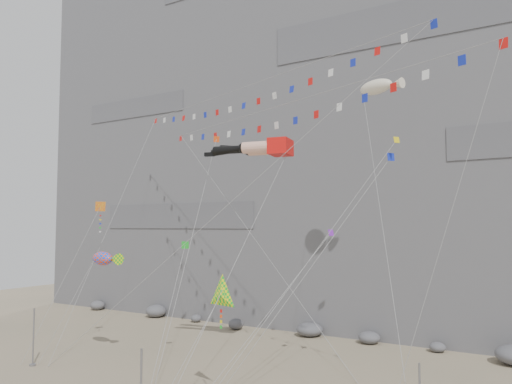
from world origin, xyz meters
TOP-DOWN VIEW (x-y plane):
  - ground at (0.00, 0.00)m, footprint 120.00×120.00m
  - cliff at (0.00, 32.00)m, footprint 80.00×28.00m
  - talus_boulders at (0.00, 17.00)m, footprint 60.00×3.00m
  - anchor_pole_left at (-13.97, -3.48)m, footprint 0.12×0.12m
  - legs_kite at (1.60, 4.27)m, footprint 6.98×14.74m
  - flag_banner_upper at (-1.31, 8.05)m, footprint 33.10×17.38m
  - flag_banner_lower at (3.80, 4.82)m, footprint 30.76×12.57m
  - harlequin_kite at (-12.21, 1.27)m, footprint 3.55×6.18m
  - fish_windsock at (-10.75, 0.34)m, footprint 5.12×4.43m
  - delta_kite at (3.45, -3.13)m, footprint 2.58×6.27m
  - blimp_windsock at (9.23, 9.84)m, footprint 7.25×12.46m
  - small_kite_a at (-3.64, 6.09)m, footprint 4.03×12.08m
  - small_kite_b at (6.90, 5.46)m, footprint 4.43×12.46m
  - small_kite_c at (-3.30, 1.70)m, footprint 4.46×8.90m
  - small_kite_d at (10.85, 8.30)m, footprint 7.95×15.74m
  - small_kite_e at (12.11, 2.63)m, footprint 9.33×8.44m

SIDE VIEW (x-z plane):
  - ground at x=0.00m, z-range 0.00..0.00m
  - talus_boulders at x=0.00m, z-range 0.00..1.20m
  - anchor_pole_left at x=-13.97m, z-range 0.00..4.38m
  - delta_kite at x=3.45m, z-range 2.12..11.01m
  - fish_windsock at x=-10.75m, z-range 3.47..12.78m
  - small_kite_c at x=-3.30m, z-range 2.73..15.67m
  - small_kite_b at x=6.90m, z-range 1.98..18.13m
  - harlequin_kite at x=-12.21m, z-range 5.54..19.23m
  - small_kite_e at x=12.11m, z-range 5.26..24.32m
  - legs_kite at x=1.60m, z-range 5.96..27.41m
  - small_kite_d at x=10.85m, z-range 4.68..28.70m
  - small_kite_a at x=-3.64m, z-range 6.94..28.67m
  - flag_banner_lower at x=3.80m, z-range 8.59..31.41m
  - blimp_windsock at x=9.23m, z-range 9.24..34.16m
  - flag_banner_upper at x=-1.31m, z-range 9.05..37.04m
  - cliff at x=0.00m, z-range 0.00..50.00m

